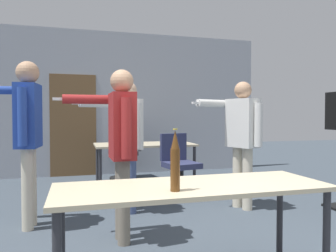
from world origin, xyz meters
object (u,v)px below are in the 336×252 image
object	(u,v)px
person_center_tall	(121,137)
person_left_plaid	(127,133)
office_chair_mid_tucked	(179,167)
person_near_casual	(242,132)
person_far_watching	(27,126)
beer_bottle	(175,162)
office_chair_near_pushed	(127,155)

from	to	relation	value
person_center_tall	person_left_plaid	world-z (taller)	person_center_tall
person_left_plaid	office_chair_mid_tucked	xyz separation A→B (m)	(0.87, 0.59, -0.56)
office_chair_mid_tucked	person_left_plaid	bearing A→B (deg)	22.74
person_center_tall	person_near_casual	distance (m)	1.82
person_far_watching	beer_bottle	distance (m)	2.18
office_chair_near_pushed	office_chair_mid_tucked	xyz separation A→B (m)	(0.55, -1.64, -0.01)
person_near_casual	office_chair_mid_tucked	bearing A→B (deg)	16.58
person_left_plaid	office_chair_near_pushed	size ratio (longest dim) A/B	1.72
person_far_watching	beer_bottle	bearing A→B (deg)	-143.62
person_near_casual	person_far_watching	distance (m)	2.60
person_near_casual	person_left_plaid	world-z (taller)	person_near_casual
office_chair_near_pushed	person_far_watching	bearing A→B (deg)	138.58
person_far_watching	person_left_plaid	bearing A→B (deg)	-69.95
person_left_plaid	office_chair_near_pushed	world-z (taller)	person_left_plaid
person_near_casual	person_center_tall	bearing A→B (deg)	93.76
person_left_plaid	person_near_casual	bearing A→B (deg)	-119.05
person_center_tall	office_chair_near_pushed	world-z (taller)	person_center_tall
person_far_watching	office_chair_mid_tucked	world-z (taller)	person_far_watching
office_chair_near_pushed	beer_bottle	world-z (taller)	beer_bottle
person_near_casual	beer_bottle	world-z (taller)	person_near_casual
person_left_plaid	office_chair_near_pushed	bearing A→B (deg)	-28.05
person_left_plaid	person_far_watching	bearing A→B (deg)	84.35
office_chair_near_pushed	beer_bottle	size ratio (longest dim) A/B	2.46
office_chair_mid_tucked	person_near_casual	bearing A→B (deg)	114.51
person_far_watching	office_chair_near_pushed	bearing A→B (deg)	-24.14
person_near_casual	office_chair_near_pushed	bearing A→B (deg)	5.70
office_chair_mid_tucked	beer_bottle	xyz separation A→B (m)	(-0.90, -2.75, 0.49)
office_chair_near_pushed	beer_bottle	bearing A→B (deg)	164.07
person_left_plaid	office_chair_mid_tucked	bearing A→B (deg)	-75.77
person_center_tall	person_far_watching	world-z (taller)	person_far_watching
person_center_tall	office_chair_near_pushed	size ratio (longest dim) A/B	1.73
person_near_casual	office_chair_near_pushed	world-z (taller)	person_near_casual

